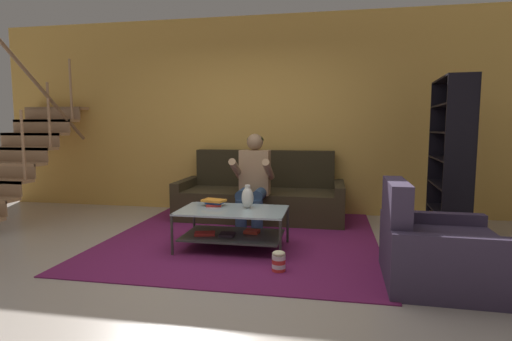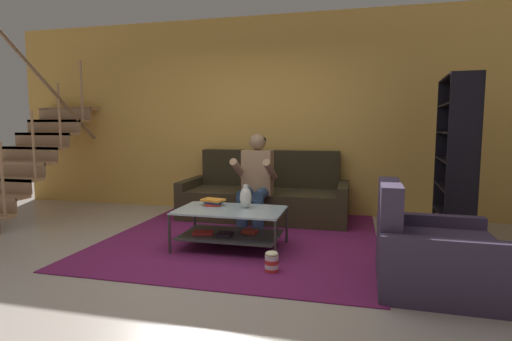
% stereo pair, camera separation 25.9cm
% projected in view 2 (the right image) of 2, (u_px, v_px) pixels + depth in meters
% --- Properties ---
extents(ground, '(16.80, 16.80, 0.00)m').
position_uv_depth(ground, '(210.00, 263.00, 3.78)').
color(ground, '#AFA398').
extents(back_partition, '(8.40, 0.12, 2.90)m').
position_uv_depth(back_partition, '(266.00, 116.00, 5.99)').
color(back_partition, gold).
rests_on(back_partition, ground).
extents(staircase_run, '(0.97, 2.04, 2.51)m').
position_uv_depth(staircase_run, '(29.00, 153.00, 5.72)').
color(staircase_run, '#AA7E59').
rests_on(staircase_run, ground).
extents(couch, '(2.29, 0.91, 0.94)m').
position_uv_depth(couch, '(265.00, 197.00, 5.60)').
color(couch, '#322A19').
rests_on(couch, ground).
extents(person_seated_center, '(0.50, 0.58, 1.19)m').
position_uv_depth(person_seated_center, '(256.00, 178.00, 5.04)').
color(person_seated_center, navy).
rests_on(person_seated_center, ground).
extents(coffee_table, '(1.11, 0.68, 0.42)m').
position_uv_depth(coffee_table, '(230.00, 223.00, 4.19)').
color(coffee_table, '#AAC3CB').
rests_on(coffee_table, ground).
extents(area_rug, '(3.00, 3.41, 0.01)m').
position_uv_depth(area_rug, '(247.00, 233.00, 4.80)').
color(area_rug, '#6D1C50').
rests_on(area_rug, ground).
extents(vase, '(0.13, 0.13, 0.25)m').
position_uv_depth(vase, '(246.00, 197.00, 4.23)').
color(vase, silver).
rests_on(vase, coffee_table).
extents(book_stack, '(0.27, 0.22, 0.07)m').
position_uv_depth(book_stack, '(213.00, 202.00, 4.38)').
color(book_stack, red).
rests_on(book_stack, coffee_table).
extents(bookshelf, '(0.37, 0.99, 1.83)m').
position_uv_depth(bookshelf, '(459.00, 167.00, 4.47)').
color(bookshelf, black).
rests_on(bookshelf, ground).
extents(armchair, '(0.91, 0.93, 0.84)m').
position_uv_depth(armchair, '(430.00, 255.00, 3.16)').
color(armchair, '#392E47').
rests_on(armchair, ground).
extents(popcorn_tub, '(0.12, 0.12, 0.19)m').
position_uv_depth(popcorn_tub, '(272.00, 262.00, 3.52)').
color(popcorn_tub, red).
rests_on(popcorn_tub, ground).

